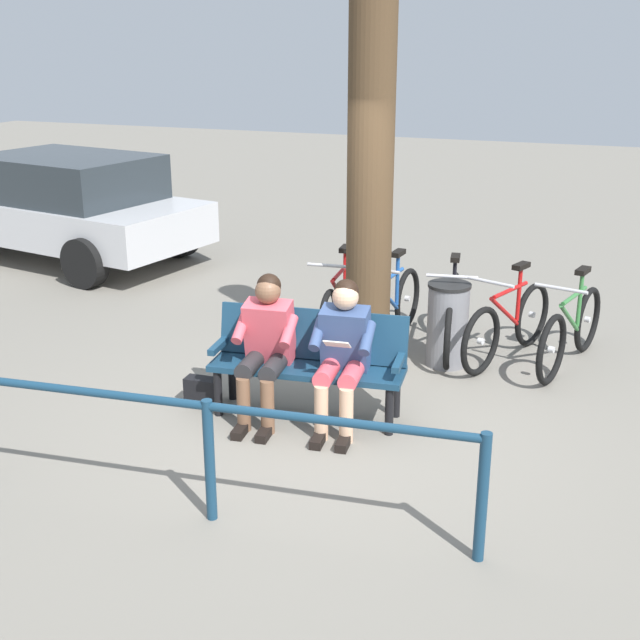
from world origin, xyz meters
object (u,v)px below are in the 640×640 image
(bicycle_purple, at_px, (571,331))
(tree_trunk, at_px, (370,191))
(litter_bin, at_px, (448,324))
(person_companion, at_px, (266,341))
(bicycle_green, at_px, (390,309))
(person_reading, at_px, (343,348))
(bicycle_black, at_px, (341,304))
(bench, at_px, (309,356))
(bicycle_orange, at_px, (452,315))
(parked_car, at_px, (63,205))
(handbag, at_px, (203,391))
(bicycle_silver, at_px, (508,324))

(bicycle_purple, bearing_deg, tree_trunk, -60.16)
(litter_bin, bearing_deg, person_companion, 55.74)
(tree_trunk, height_order, bicycle_green, tree_trunk)
(person_reading, bearing_deg, tree_trunk, -86.82)
(bicycle_purple, bearing_deg, person_reading, -25.37)
(bicycle_black, bearing_deg, bicycle_green, 85.91)
(bench, bearing_deg, bicycle_black, -85.04)
(bicycle_orange, bearing_deg, person_companion, -36.85)
(bicycle_orange, relative_size, bicycle_green, 0.99)
(person_reading, xyz_separation_m, person_companion, (0.64, 0.07, -0.00))
(bicycle_green, bearing_deg, litter_bin, 65.04)
(bench, relative_size, parked_car, 0.37)
(handbag, height_order, litter_bin, litter_bin)
(bicycle_green, bearing_deg, parked_car, -102.43)
(bicycle_purple, relative_size, bicycle_silver, 1.03)
(handbag, distance_m, bicycle_black, 2.11)
(litter_bin, relative_size, bicycle_black, 0.48)
(bench, height_order, bicycle_silver, bicycle_silver)
(bench, distance_m, handbag, 1.01)
(litter_bin, xyz_separation_m, bicycle_purple, (-1.11, -0.37, -0.05))
(bicycle_orange, distance_m, parked_car, 6.12)
(tree_trunk, bearing_deg, person_reading, 99.95)
(person_companion, bearing_deg, litter_bin, -131.03)
(bicycle_orange, xyz_separation_m, parked_car, (5.89, -1.62, 0.41))
(tree_trunk, xyz_separation_m, bicycle_green, (-0.07, -0.55, -1.30))
(bicycle_silver, distance_m, bicycle_black, 1.74)
(bicycle_orange, height_order, bicycle_black, same)
(person_companion, xyz_separation_m, bicycle_purple, (-2.24, -2.04, -0.30))
(bicycle_orange, bearing_deg, handbag, -48.67)
(person_reading, relative_size, person_companion, 1.00)
(person_reading, height_order, litter_bin, person_reading)
(handbag, distance_m, tree_trunk, 2.37)
(bicycle_purple, xyz_separation_m, bicycle_green, (1.79, -0.02, 0.00))
(bicycle_black, bearing_deg, bench, 5.85)
(person_companion, bearing_deg, person_reading, 179.95)
(litter_bin, distance_m, bicycle_green, 0.79)
(handbag, bearing_deg, tree_trunk, -123.64)
(handbag, distance_m, bicycle_purple, 3.51)
(bicycle_purple, relative_size, parked_car, 0.37)
(tree_trunk, relative_size, parked_car, 0.75)
(tree_trunk, bearing_deg, litter_bin, -168.16)
(handbag, bearing_deg, person_reading, -177.06)
(bench, height_order, tree_trunk, tree_trunk)
(person_reading, bearing_deg, litter_bin, -114.19)
(bicycle_silver, bearing_deg, litter_bin, -36.71)
(bicycle_purple, height_order, parked_car, parked_car)
(bicycle_silver, bearing_deg, person_companion, -19.79)
(litter_bin, relative_size, bicycle_orange, 0.49)
(tree_trunk, xyz_separation_m, bicycle_black, (0.47, -0.53, -1.30))
(bicycle_green, bearing_deg, bicycle_silver, 92.67)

